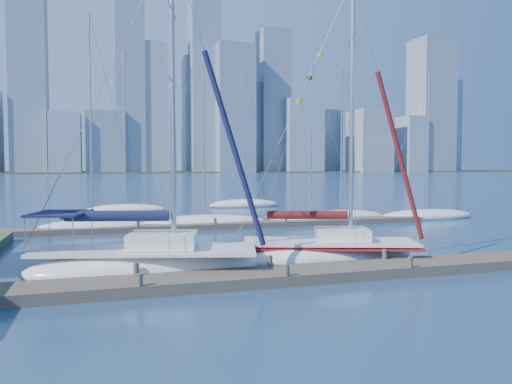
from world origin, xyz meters
name	(u,v)px	position (x,y,z in m)	size (l,w,h in m)	color
ground	(278,281)	(0.00, 0.00, 0.00)	(700.00, 700.00, 0.00)	navy
near_dock	(278,276)	(0.00, 0.00, 0.20)	(26.00, 2.00, 0.40)	#473D34
far_dock	(227,225)	(2.00, 16.00, 0.18)	(30.00, 1.80, 0.36)	#473D34
far_shore	(113,172)	(0.00, 320.00, 0.00)	(800.00, 100.00, 1.50)	#38472D
sailboat_navy	(146,251)	(-4.52, 2.39, 0.98)	(9.48, 5.14, 13.28)	white
sailboat_maroon	(329,239)	(3.41, 2.81, 1.01)	(8.52, 5.06, 12.81)	white
bg_boat_0	(92,227)	(-6.77, 16.87, 0.29)	(7.35, 4.93, 14.37)	white
bg_boat_2	(204,223)	(0.66, 17.24, 0.27)	(9.44, 4.88, 12.86)	white
bg_boat_3	(311,219)	(8.66, 17.03, 0.26)	(7.00, 4.06, 12.14)	white
bg_boat_4	(341,216)	(11.78, 18.30, 0.26)	(7.83, 4.62, 12.34)	white
bg_boat_5	(427,216)	(18.70, 16.92, 0.25)	(8.48, 2.60, 11.95)	white
bg_boat_6	(126,210)	(-4.15, 29.30, 0.30)	(7.38, 3.16, 14.90)	white
bg_boat_7	(244,204)	(7.85, 32.39, 0.30)	(7.71, 4.74, 14.84)	white
skyline	(155,112)	(24.82, 290.36, 36.57)	(503.30, 51.31, 120.51)	gray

